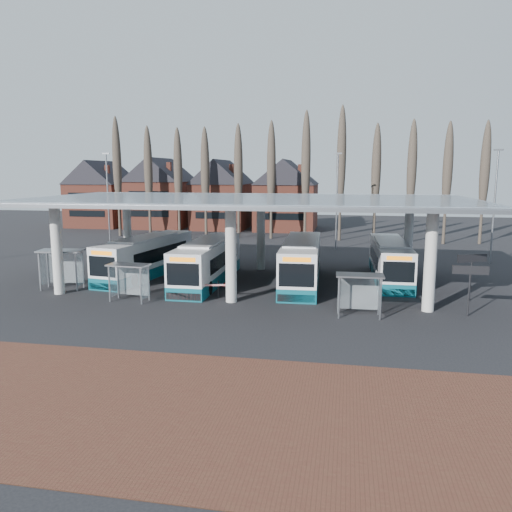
% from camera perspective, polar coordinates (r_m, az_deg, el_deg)
% --- Properties ---
extents(ground, '(140.00, 140.00, 0.00)m').
position_cam_1_polar(ground, '(29.66, -3.94, -6.44)').
color(ground, black).
rests_on(ground, ground).
extents(brick_strip, '(70.00, 10.00, 0.03)m').
position_cam_1_polar(brick_strip, '(19.00, -13.26, -16.12)').
color(brick_strip, '#522F20').
rests_on(brick_strip, ground).
extents(station_canopy, '(32.00, 16.00, 6.34)m').
position_cam_1_polar(station_canopy, '(36.40, -0.92, 5.65)').
color(station_canopy, silver).
rests_on(station_canopy, ground).
extents(poplar_row, '(45.10, 1.10, 14.50)m').
position_cam_1_polar(poplar_row, '(61.04, 3.74, 10.11)').
color(poplar_row, '#473D33').
rests_on(poplar_row, ground).
extents(townhouse_row, '(36.80, 10.30, 12.25)m').
position_cam_1_polar(townhouse_row, '(75.21, -7.40, 7.78)').
color(townhouse_row, brown).
rests_on(townhouse_row, ground).
extents(lamp_post_a, '(0.80, 0.16, 10.17)m').
position_cam_1_polar(lamp_post_a, '(55.68, -16.55, 6.25)').
color(lamp_post_a, slate).
rests_on(lamp_post_a, ground).
extents(lamp_post_b, '(0.80, 0.16, 10.17)m').
position_cam_1_polar(lamp_post_b, '(53.70, 9.23, 6.42)').
color(lamp_post_b, slate).
rests_on(lamp_post_b, ground).
extents(lamp_post_c, '(0.80, 0.16, 10.17)m').
position_cam_1_polar(lamp_post_c, '(49.41, 25.59, 5.34)').
color(lamp_post_c, slate).
rests_on(lamp_post_c, ground).
extents(bus_0, '(4.14, 11.58, 3.15)m').
position_cam_1_polar(bus_0, '(40.64, -12.39, -0.13)').
color(bus_0, silver).
rests_on(bus_0, ground).
extents(bus_1, '(2.52, 11.53, 3.20)m').
position_cam_1_polar(bus_1, '(37.40, -5.54, -0.74)').
color(bus_1, silver).
rests_on(bus_1, ground).
extents(bus_2, '(3.01, 11.98, 3.30)m').
position_cam_1_polar(bus_2, '(37.08, 5.22, -0.75)').
color(bus_2, silver).
rests_on(bus_2, ground).
extents(bus_3, '(2.59, 11.03, 3.05)m').
position_cam_1_polar(bus_3, '(39.54, 15.04, -0.57)').
color(bus_3, silver).
rests_on(bus_3, ground).
extents(shelter_0, '(3.19, 1.89, 2.80)m').
position_cam_1_polar(shelter_0, '(37.63, -21.29, -0.47)').
color(shelter_0, gray).
rests_on(shelter_0, ground).
extents(shelter_1, '(2.70, 1.53, 2.41)m').
position_cam_1_polar(shelter_1, '(32.85, -14.23, -2.00)').
color(shelter_1, gray).
rests_on(shelter_1, ground).
extents(shelter_2, '(2.69, 1.40, 2.46)m').
position_cam_1_polar(shelter_2, '(29.04, 11.74, -3.32)').
color(shelter_2, gray).
rests_on(shelter_2, ground).
extents(info_sign_0, '(1.98, 0.11, 2.94)m').
position_cam_1_polar(info_sign_0, '(30.77, 23.30, -1.90)').
color(info_sign_0, black).
rests_on(info_sign_0, ground).
extents(info_sign_1, '(1.93, 0.83, 3.02)m').
position_cam_1_polar(info_sign_1, '(34.55, 23.44, -0.62)').
color(info_sign_1, black).
rests_on(info_sign_1, ground).
extents(barrier, '(2.21, 0.88, 1.13)m').
position_cam_1_polar(barrier, '(32.45, -4.50, -3.45)').
color(barrier, black).
rests_on(barrier, ground).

